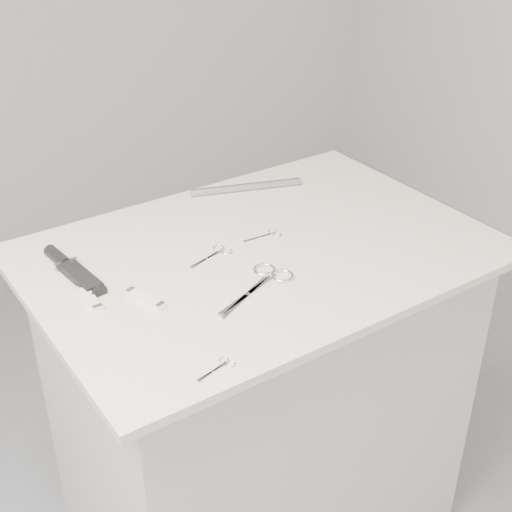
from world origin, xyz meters
TOP-DOWN VIEW (x-y plane):
  - plinth at (0.00, 0.00)m, footprint 0.90×0.60m
  - display_board at (0.00, 0.00)m, footprint 1.00×0.70m
  - large_shears at (-0.07, -0.11)m, footprint 0.21×0.13m
  - embroidery_scissors_a at (-0.09, 0.04)m, footprint 0.12×0.06m
  - embroidery_scissors_b at (0.05, 0.04)m, footprint 0.09×0.04m
  - tiny_scissors at (-0.29, -0.30)m, footprint 0.08×0.04m
  - sheathed_knife at (-0.38, 0.15)m, footprint 0.05×0.21m
  - pocket_knife_a at (-0.30, -0.04)m, footprint 0.05×0.10m
  - pocket_knife_b at (-0.39, 0.02)m, footprint 0.02×0.09m
  - metal_rail at (0.14, 0.27)m, footprint 0.28×0.11m

SIDE VIEW (x-z plane):
  - plinth at x=0.00m, z-range 0.00..0.90m
  - display_board at x=0.00m, z-range 0.90..0.92m
  - tiny_scissors at x=-0.29m, z-range 0.92..0.92m
  - embroidery_scissors_b at x=0.05m, z-range 0.92..0.92m
  - embroidery_scissors_a at x=-0.09m, z-range 0.92..0.92m
  - large_shears at x=-0.07m, z-range 0.92..0.93m
  - pocket_knife_a at x=-0.30m, z-range 0.92..0.93m
  - pocket_knife_b at x=-0.39m, z-range 0.92..0.93m
  - sheathed_knife at x=-0.38m, z-range 0.91..0.94m
  - metal_rail at x=0.14m, z-range 0.92..0.94m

